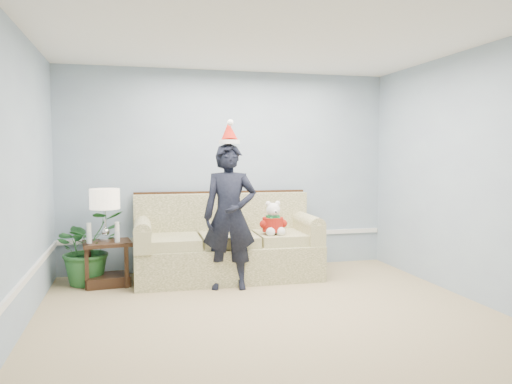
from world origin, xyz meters
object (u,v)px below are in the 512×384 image
object	(u,v)px
side_table	(108,268)
teddy_bear	(273,222)
table_lamp	(105,201)
man	(230,216)
houseplant	(88,247)
sofa	(227,247)

from	to	relation	value
side_table	teddy_bear	world-z (taller)	teddy_bear
table_lamp	man	bearing A→B (deg)	-20.95
houseplant	table_lamp	bearing A→B (deg)	-18.90
side_table	man	world-z (taller)	man
sofa	table_lamp	distance (m)	1.61
sofa	side_table	xyz separation A→B (m)	(-1.47, -0.07, -0.18)
table_lamp	teddy_bear	xyz separation A→B (m)	(2.03, -0.24, -0.29)
houseplant	teddy_bear	distance (m)	2.29
sofa	table_lamp	bearing A→B (deg)	-177.89
side_table	teddy_bear	bearing A→B (deg)	-5.54
sofa	houseplant	world-z (taller)	sofa
sofa	man	xyz separation A→B (m)	(-0.07, -0.56, 0.47)
sofa	side_table	bearing A→B (deg)	-176.00
table_lamp	man	xyz separation A→B (m)	(1.42, -0.54, -0.16)
houseplant	sofa	bearing A→B (deg)	-1.77
man	teddy_bear	world-z (taller)	man
houseplant	man	xyz separation A→B (m)	(1.63, -0.62, 0.40)
man	teddy_bear	size ratio (longest dim) A/B	3.95
side_table	teddy_bear	distance (m)	2.09
houseplant	teddy_bear	world-z (taller)	teddy_bear
houseplant	side_table	bearing A→B (deg)	-27.68
sofa	houseplant	size ratio (longest dim) A/B	2.59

